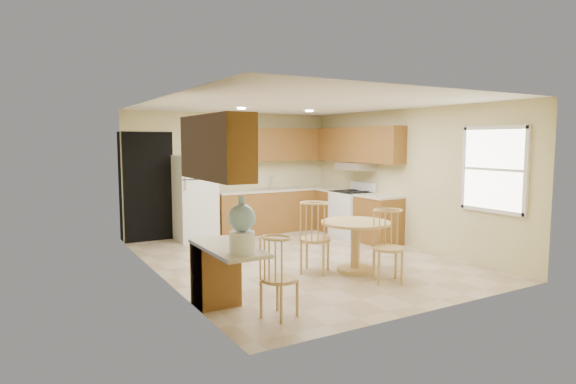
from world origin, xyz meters
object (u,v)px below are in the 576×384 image
chair_table_b (393,240)px  water_crock (242,227)px  stove (352,213)px  dining_table (355,239)px  chair_table_a (319,231)px  refrigerator (195,198)px  chair_desk (283,270)px

chair_table_b → water_crock: size_ratio=1.66×
stove → dining_table: bearing=-126.5°
chair_table_a → chair_table_b: chair_table_a is taller
stove → chair_table_a: 2.95m
chair_table_b → dining_table: bearing=-58.2°
dining_table → water_crock: water_crock is taller
refrigerator → chair_desk: bearing=-97.5°
chair_table_a → chair_table_b: (0.60, -0.90, -0.03)m
chair_table_b → chair_desk: (-1.92, -0.41, -0.06)m
water_crock → chair_desk: bearing=-7.4°
stove → chair_table_a: size_ratio=1.05×
dining_table → water_crock: size_ratio=1.70×
chair_table_a → water_crock: water_crock is taller
refrigerator → chair_table_b: refrigerator is taller
water_crock → dining_table: bearing=25.2°
refrigerator → water_crock: 4.60m
chair_table_a → refrigerator: bearing=149.2°
chair_table_b → water_crock: 2.44m
chair_table_b → water_crock: (-2.37, -0.35, 0.44)m
dining_table → chair_table_b: bearing=-86.2°
stove → chair_table_a: (-2.15, -2.01, 0.16)m
dining_table → chair_desk: chair_desk is taller
chair_table_a → stove: bearing=89.7°
refrigerator → dining_table: (1.27, -3.39, -0.34)m
refrigerator → chair_table_a: 3.32m
dining_table → chair_table_a: chair_table_a is taller
refrigerator → stove: bearing=-23.0°
chair_table_b → stove: bearing=-90.2°
dining_table → chair_table_a: bearing=164.6°
refrigerator → chair_table_b: (1.32, -4.13, -0.23)m
stove → chair_desk: stove is taller
refrigerator → chair_table_b: 4.34m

